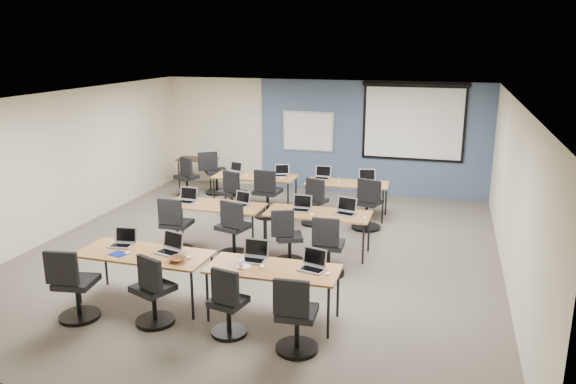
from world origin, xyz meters
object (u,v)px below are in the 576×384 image
(laptop_2, at_px, (254,255))
(laptop_9, at_px, (281,173))
(projector_screen, at_px, (414,118))
(training_table_back_right, at_px, (347,185))
(laptop_0, at_px, (123,241))
(task_chair_11, at_px, (367,208))
(task_chair_4, at_px, (176,230))
(task_chair_9, at_px, (267,197))
(task_chair_3, at_px, (296,321))
(laptop_4, at_px, (187,198))
(task_chair_6, at_px, (288,241))
(training_table_back_left, at_px, (255,178))
(laptop_3, at_px, (313,264))
(training_table_front_right, at_px, (273,271))
(training_table_mid_right, at_px, (318,215))
(task_chair_8, at_px, (232,197))
(laptop_7, at_px, (346,210))
(task_chair_0, at_px, (74,290))
(laptop_8, at_px, (235,170))
(training_table_front_left, at_px, (144,256))
(laptop_5, at_px, (241,202))
(whiteboard, at_px, (308,132))
(task_chair_7, at_px, (328,251))
(spare_chair_b, at_px, (187,181))
(laptop_6, at_px, (301,207))
(task_chair_10, at_px, (314,205))
(utility_table, at_px, (198,162))
(task_chair_2, at_px, (228,308))
(laptop_10, at_px, (322,175))
(task_chair_5, at_px, (233,233))
(laptop_11, at_px, (366,179))
(spare_chair_a, at_px, (215,176))
(laptop_1, at_px, (170,247))

(laptop_2, xyz_separation_m, laptop_9, (-1.07, 4.77, -0.01))
(projector_screen, bearing_deg, training_table_back_right, -121.48)
(laptop_0, bearing_deg, task_chair_11, 43.98)
(task_chair_4, bearing_deg, task_chair_9, 68.31)
(task_chair_3, height_order, laptop_9, task_chair_3)
(laptop_4, distance_m, task_chair_6, 2.23)
(training_table_back_left, bearing_deg, laptop_3, -63.61)
(training_table_front_right, bearing_deg, training_table_mid_right, 88.97)
(laptop_4, distance_m, task_chair_8, 1.64)
(training_table_back_right, distance_m, laptop_7, 2.18)
(task_chair_0, bearing_deg, laptop_8, 80.98)
(training_table_front_left, bearing_deg, laptop_5, 80.92)
(task_chair_0, xyz_separation_m, task_chair_6, (2.15, 2.68, -0.03))
(task_chair_6, bearing_deg, task_chair_8, 108.58)
(projector_screen, distance_m, laptop_5, 5.00)
(whiteboard, xyz_separation_m, task_chair_7, (1.61, -5.09, -1.04))
(laptop_4, relative_size, spare_chair_b, 0.35)
(laptop_2, relative_size, laptop_7, 0.99)
(whiteboard, height_order, training_table_back_right, whiteboard)
(task_chair_0, xyz_separation_m, laptop_6, (2.20, 3.36, 0.37))
(task_chair_4, xyz_separation_m, laptop_6, (2.06, 0.75, 0.37))
(laptop_7, relative_size, task_chair_10, 0.36)
(projector_screen, distance_m, training_table_back_right, 2.55)
(projector_screen, xyz_separation_m, utility_table, (-5.19, -0.61, -1.22))
(training_table_front_right, xyz_separation_m, training_table_back_left, (-1.94, 4.79, 0.00))
(laptop_8, height_order, task_chair_8, task_chair_8)
(laptop_6, bearing_deg, training_table_back_left, 126.37)
(task_chair_3, bearing_deg, laptop_5, 116.49)
(task_chair_2, xyz_separation_m, utility_table, (-3.51, 6.66, 0.27))
(task_chair_0, xyz_separation_m, task_chair_11, (3.16, 4.78, 0.02))
(task_chair_0, distance_m, task_chair_4, 2.61)
(utility_table, distance_m, spare_chair_b, 0.96)
(task_chair_0, relative_size, laptop_3, 3.05)
(laptop_10, height_order, utility_table, laptop_10)
(projector_screen, bearing_deg, task_chair_5, -118.81)
(laptop_2, distance_m, laptop_6, 2.40)
(projector_screen, height_order, task_chair_7, projector_screen)
(laptop_2, relative_size, laptop_5, 1.15)
(training_table_mid_right, bearing_deg, task_chair_11, 66.04)
(laptop_10, xyz_separation_m, laptop_11, (0.97, -0.10, 0.00))
(laptop_2, relative_size, laptop_8, 1.12)
(task_chair_9, height_order, task_chair_11, task_chair_11)
(laptop_8, height_order, laptop_9, same)
(training_table_front_right, relative_size, spare_chair_a, 1.66)
(laptop_1, distance_m, task_chair_4, 1.92)
(spare_chair_a, bearing_deg, task_chair_5, -96.55)
(whiteboard, bearing_deg, laptop_11, -46.31)
(whiteboard, bearing_deg, spare_chair_b, -148.91)
(laptop_3, height_order, task_chair_6, laptop_3)
(laptop_4, bearing_deg, projector_screen, 49.43)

